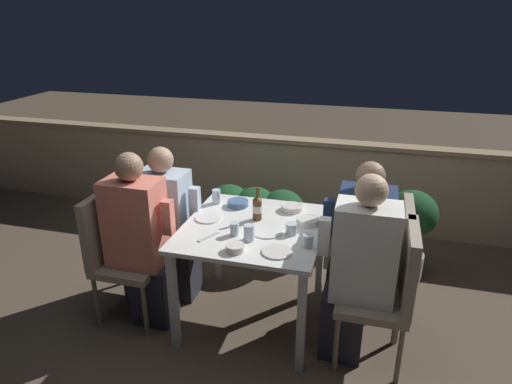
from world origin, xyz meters
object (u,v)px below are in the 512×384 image
object	(u,v)px
chair_right_near	(391,285)
potted_plant	(410,226)
chair_left_near	(116,246)
chair_left_far	(145,226)
person_blue_shirt	(170,223)
person_white_polo	(358,270)
chair_right_far	(389,256)
person_coral_top	(141,240)
beer_bottle	(257,207)
person_navy_jumper	(358,245)

from	to	relation	value
chair_right_near	potted_plant	world-z (taller)	chair_right_near
chair_left_near	chair_left_far	distance (m)	0.35
person_blue_shirt	person_white_polo	bearing A→B (deg)	-13.71
chair_right_near	chair_right_far	world-z (taller)	same
chair_left_near	person_blue_shirt	xyz separation A→B (m)	(0.26, 0.35, 0.05)
person_blue_shirt	chair_right_far	world-z (taller)	person_blue_shirt
person_coral_top	beer_bottle	distance (m)	0.83
person_blue_shirt	potted_plant	world-z (taller)	person_blue_shirt
chair_right_far	beer_bottle	distance (m)	0.95
chair_left_far	beer_bottle	distance (m)	0.95
person_white_polo	beer_bottle	xyz separation A→B (m)	(-0.72, 0.30, 0.21)
person_coral_top	potted_plant	size ratio (longest dim) A/B	1.63
chair_left_near	person_coral_top	distance (m)	0.22
chair_left_near	chair_left_far	size ratio (longest dim) A/B	1.00
chair_left_far	person_blue_shirt	bearing A→B (deg)	0.00
chair_left_far	chair_right_far	world-z (taller)	same
person_blue_shirt	chair_right_near	size ratio (longest dim) A/B	1.27
chair_left_far	person_blue_shirt	distance (m)	0.21
chair_left_far	person_navy_jumper	world-z (taller)	person_navy_jumper
chair_right_far	person_coral_top	bearing A→B (deg)	-167.71
chair_left_far	potted_plant	bearing A→B (deg)	19.92
chair_left_far	chair_right_far	bearing A→B (deg)	0.40
person_coral_top	chair_left_far	distance (m)	0.39
chair_left_near	chair_right_near	distance (m)	1.88
person_coral_top	chair_left_far	bearing A→B (deg)	114.34
chair_right_near	chair_right_far	xyz separation A→B (m)	(-0.01, 0.36, 0.00)
chair_right_near	chair_left_far	bearing A→B (deg)	169.30
chair_left_near	potted_plant	bearing A→B (deg)	27.69
person_coral_top	chair_right_near	world-z (taller)	person_coral_top
chair_right_near	potted_plant	bearing A→B (deg)	81.45
chair_right_far	chair_left_far	bearing A→B (deg)	-179.60
person_white_polo	beer_bottle	world-z (taller)	person_white_polo
chair_left_near	chair_right_far	bearing A→B (deg)	10.97
person_coral_top	person_white_polo	world-z (taller)	person_coral_top
potted_plant	person_coral_top	bearing A→B (deg)	-149.73
chair_right_far	person_blue_shirt	bearing A→B (deg)	-179.54
chair_left_far	chair_right_far	xyz separation A→B (m)	(1.81, 0.01, 0.00)
person_white_polo	person_navy_jumper	size ratio (longest dim) A/B	1.03
person_coral_top	person_white_polo	bearing A→B (deg)	0.10
potted_plant	person_blue_shirt	bearing A→B (deg)	-157.97
person_white_polo	chair_right_far	size ratio (longest dim) A/B	1.33
person_coral_top	person_navy_jumper	distance (m)	1.49
chair_right_near	potted_plant	distance (m)	1.08
person_blue_shirt	chair_right_near	xyz separation A→B (m)	(1.62, -0.35, -0.05)
person_coral_top	person_white_polo	distance (m)	1.47
chair_left_near	person_coral_top	world-z (taller)	person_coral_top
person_white_polo	chair_right_far	bearing A→B (deg)	61.92
person_navy_jumper	person_coral_top	bearing A→B (deg)	-166.02
beer_bottle	potted_plant	distance (m)	1.38
chair_left_near	beer_bottle	size ratio (longest dim) A/B	4.00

